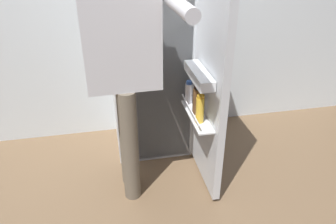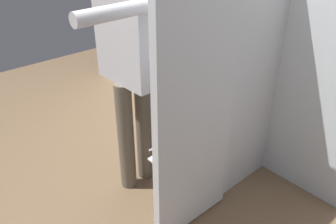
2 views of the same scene
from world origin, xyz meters
TOP-DOWN VIEW (x-y plane):
  - ground_plane at (0.00, 0.00)m, footprint 6.39×6.39m
  - kitchen_wall at (0.00, 0.87)m, footprint 4.40×0.10m
  - refrigerator at (0.03, 0.48)m, footprint 0.68×1.18m
  - person at (-0.24, -0.07)m, footprint 0.58×0.80m

SIDE VIEW (x-z plane):
  - ground_plane at x=0.00m, z-range 0.00..0.00m
  - refrigerator at x=0.03m, z-range 0.00..1.67m
  - person at x=-0.24m, z-range 0.19..1.94m
  - kitchen_wall at x=0.00m, z-range 0.00..2.53m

